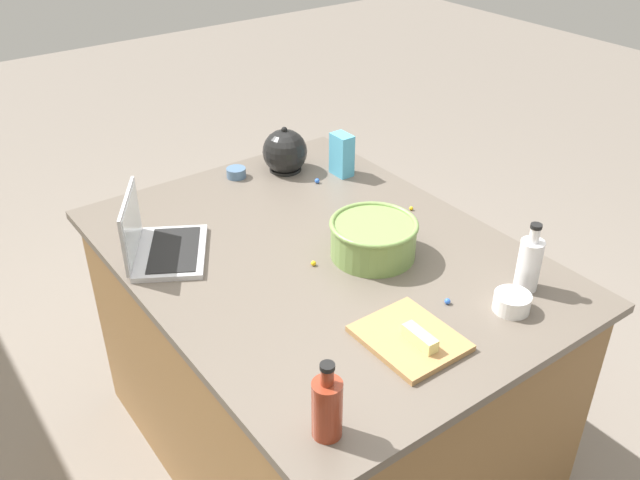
% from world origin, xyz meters
% --- Properties ---
extents(ground_plane, '(12.00, 12.00, 0.00)m').
position_xyz_m(ground_plane, '(0.00, 0.00, 0.00)').
color(ground_plane, slate).
extents(island_counter, '(1.54, 1.17, 0.90)m').
position_xyz_m(island_counter, '(0.00, 0.00, 0.45)').
color(island_counter, olive).
rests_on(island_counter, ground).
extents(laptop, '(0.38, 0.35, 0.22)m').
position_xyz_m(laptop, '(0.30, 0.43, 0.95)').
color(laptop, '#B7B7BC').
rests_on(laptop, island_counter).
extents(mixing_bowl_large, '(0.29, 0.29, 0.13)m').
position_xyz_m(mixing_bowl_large, '(-0.11, -0.13, 0.97)').
color(mixing_bowl_large, '#72934C').
rests_on(mixing_bowl_large, island_counter).
extents(bottle_soy, '(0.07, 0.07, 0.21)m').
position_xyz_m(bottle_soy, '(-0.63, 0.44, 0.98)').
color(bottle_soy, maroon).
rests_on(bottle_soy, island_counter).
extents(bottle_vinegar, '(0.07, 0.07, 0.22)m').
position_xyz_m(bottle_vinegar, '(-0.52, -0.39, 0.99)').
color(bottle_vinegar, white).
rests_on(bottle_vinegar, island_counter).
extents(kettle, '(0.21, 0.18, 0.20)m').
position_xyz_m(kettle, '(0.59, -0.25, 0.98)').
color(kettle, black).
rests_on(kettle, island_counter).
extents(cutting_board, '(0.27, 0.23, 0.02)m').
position_xyz_m(cutting_board, '(-0.50, 0.06, 0.91)').
color(cutting_board, '#AD7F4C').
rests_on(cutting_board, island_counter).
extents(butter_stick_left, '(0.11, 0.04, 0.04)m').
position_xyz_m(butter_stick_left, '(-0.54, 0.06, 0.94)').
color(butter_stick_left, '#F4E58C').
rests_on(butter_stick_left, cutting_board).
extents(ramekin_small, '(0.11, 0.11, 0.05)m').
position_xyz_m(ramekin_small, '(-0.57, -0.27, 0.93)').
color(ramekin_small, white).
rests_on(ramekin_small, island_counter).
extents(ramekin_medium, '(0.08, 0.08, 0.04)m').
position_xyz_m(ramekin_medium, '(0.65, -0.06, 0.92)').
color(ramekin_medium, slate).
rests_on(ramekin_medium, island_counter).
extents(candy_bag, '(0.09, 0.06, 0.17)m').
position_xyz_m(candy_bag, '(0.42, -0.42, 0.99)').
color(candy_bag, '#4CA5CC').
rests_on(candy_bag, island_counter).
extents(candy_0, '(0.02, 0.02, 0.02)m').
position_xyz_m(candy_0, '(0.57, -0.24, 0.91)').
color(candy_0, orange).
rests_on(candy_0, island_counter).
extents(candy_1, '(0.01, 0.01, 0.01)m').
position_xyz_m(candy_1, '(0.04, -0.44, 0.91)').
color(candy_1, yellow).
rests_on(candy_1, island_counter).
extents(candy_2, '(0.02, 0.02, 0.02)m').
position_xyz_m(candy_2, '(0.42, -0.29, 0.91)').
color(candy_2, blue).
rests_on(candy_2, island_counter).
extents(candy_3, '(0.02, 0.02, 0.02)m').
position_xyz_m(candy_3, '(-0.05, 0.06, 0.91)').
color(candy_3, yellow).
rests_on(candy_3, island_counter).
extents(candy_4, '(0.02, 0.02, 0.02)m').
position_xyz_m(candy_4, '(-0.44, -0.14, 0.91)').
color(candy_4, blue).
rests_on(candy_4, island_counter).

